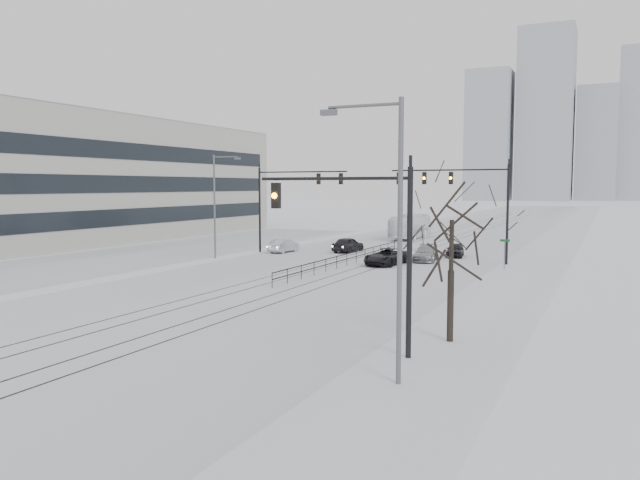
% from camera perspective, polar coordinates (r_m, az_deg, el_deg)
% --- Properties ---
extents(ground, '(500.00, 500.00, 0.00)m').
position_cam_1_polar(ground, '(25.07, -25.42, -10.14)').
color(ground, white).
rests_on(ground, ground).
extents(road, '(22.00, 260.00, 0.02)m').
position_cam_1_polar(road, '(77.85, 11.00, 0.24)').
color(road, silver).
rests_on(road, ground).
extents(sidewalk_east, '(5.00, 260.00, 0.16)m').
position_cam_1_polar(sidewalk_east, '(75.72, 20.95, -0.08)').
color(sidewalk_east, silver).
rests_on(sidewalk_east, ground).
extents(curb, '(0.10, 260.00, 0.12)m').
position_cam_1_polar(curb, '(75.93, 19.11, -0.03)').
color(curb, gray).
rests_on(curb, ground).
extents(parking_strip, '(14.00, 60.00, 0.03)m').
position_cam_1_polar(parking_strip, '(63.85, -12.54, -0.81)').
color(parking_strip, silver).
rests_on(parking_strip, ground).
extents(tram_rails, '(5.30, 180.00, 0.01)m').
position_cam_1_polar(tram_rails, '(58.74, 6.23, -1.21)').
color(tram_rails, black).
rests_on(tram_rails, ground).
extents(office_building, '(20.20, 62.20, 14.11)m').
position_cam_1_polar(office_building, '(75.87, -23.50, 5.12)').
color(office_building, '#B7B5AD').
rests_on(office_building, ground).
extents(skyline, '(96.00, 48.00, 72.00)m').
position_cam_1_polar(skyline, '(290.25, 22.59, 9.41)').
color(skyline, '#9BA1AB').
rests_on(skyline, ground).
extents(traffic_mast_near, '(6.10, 0.37, 7.00)m').
position_cam_1_polar(traffic_mast_near, '(22.81, 4.32, 0.52)').
color(traffic_mast_near, black).
rests_on(traffic_mast_near, ground).
extents(traffic_mast_ne, '(9.60, 0.37, 8.00)m').
position_cam_1_polar(traffic_mast_ne, '(51.39, 13.11, 4.22)').
color(traffic_mast_ne, black).
rests_on(traffic_mast_ne, ground).
extents(traffic_mast_nw, '(9.10, 0.37, 8.00)m').
position_cam_1_polar(traffic_mast_nw, '(58.12, -3.01, 4.23)').
color(traffic_mast_nw, black).
rests_on(traffic_mast_nw, ground).
extents(street_light_east, '(2.73, 0.25, 9.00)m').
position_cam_1_polar(street_light_east, '(19.31, 6.48, 1.62)').
color(street_light_east, '#595B60').
rests_on(street_light_east, ground).
extents(street_light_west, '(2.73, 0.25, 9.00)m').
position_cam_1_polar(street_light_west, '(54.91, -9.37, 3.75)').
color(street_light_west, '#595B60').
rests_on(street_light_west, ground).
extents(bare_tree, '(4.40, 4.40, 6.10)m').
position_cam_1_polar(bare_tree, '(24.99, 11.96, 0.65)').
color(bare_tree, black).
rests_on(bare_tree, ground).
extents(median_fence, '(0.06, 24.00, 1.00)m').
position_cam_1_polar(median_fence, '(49.38, 2.47, -1.77)').
color(median_fence, black).
rests_on(median_fence, ground).
extents(street_sign, '(0.70, 0.06, 2.40)m').
position_cam_1_polar(street_sign, '(48.03, 16.53, -0.87)').
color(street_sign, '#595B60').
rests_on(street_sign, ground).
extents(sedan_sb_inner, '(2.04, 4.33, 1.43)m').
position_cam_1_polar(sedan_sb_inner, '(59.60, 2.57, -0.43)').
color(sedan_sb_inner, black).
rests_on(sedan_sb_inner, ground).
extents(sedan_sb_outer, '(1.52, 3.93, 1.28)m').
position_cam_1_polar(sedan_sb_outer, '(59.28, -3.34, -0.53)').
color(sedan_sb_outer, '#B5B6BD').
rests_on(sedan_sb_outer, ground).
extents(sedan_nb_front, '(2.66, 4.99, 1.33)m').
position_cam_1_polar(sedan_nb_front, '(50.06, 6.06, -1.54)').
color(sedan_nb_front, black).
rests_on(sedan_nb_front, ground).
extents(sedan_nb_right, '(2.46, 4.62, 1.27)m').
position_cam_1_polar(sedan_nb_right, '(53.11, 9.63, -1.24)').
color(sedan_nb_right, gray).
rests_on(sedan_nb_right, ground).
extents(sedan_nb_far, '(1.99, 3.79, 1.23)m').
position_cam_1_polar(sedan_nb_far, '(56.78, 12.24, -0.91)').
color(sedan_nb_far, black).
rests_on(sedan_nb_far, ground).
extents(box_truck, '(2.60, 10.33, 2.86)m').
position_cam_1_polar(box_truck, '(75.36, 8.25, 1.21)').
color(box_truck, white).
rests_on(box_truck, ground).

